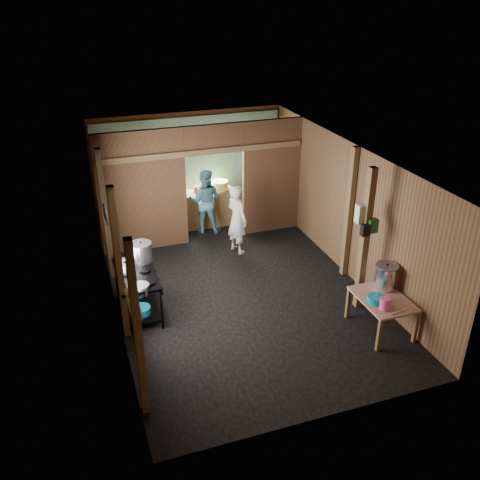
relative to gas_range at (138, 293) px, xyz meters
name	(u,v)px	position (x,y,z in m)	size (l,w,h in m)	color
floor	(237,287)	(1.88, 0.22, -0.40)	(4.50, 7.00, 0.00)	black
ceiling	(236,155)	(1.88, 0.22, 2.20)	(4.50, 7.00, 0.00)	#474442
wall_back	(189,167)	(1.88, 3.72, 0.90)	(4.50, 0.00, 2.60)	brown
wall_front	(328,339)	(1.88, -3.28, 0.90)	(4.50, 0.00, 2.60)	brown
wall_left	(109,244)	(-0.37, 0.22, 0.90)	(0.00, 7.00, 2.60)	brown
wall_right	(347,209)	(4.13, 0.22, 0.90)	(0.00, 7.00, 2.60)	brown
partition_left	(142,192)	(0.55, 2.42, 0.90)	(1.85, 0.10, 2.60)	brown
partition_right	(271,177)	(3.46, 2.42, 0.90)	(1.35, 0.10, 2.60)	brown
partition_header	(214,138)	(2.13, 2.42, 1.90)	(1.30, 0.10, 0.60)	brown
turquoise_panel	(190,170)	(1.88, 3.66, 0.85)	(4.40, 0.06, 2.50)	#7FBFB7
back_counter	(209,208)	(2.18, 3.17, 0.03)	(1.20, 0.50, 0.85)	olive
wall_clock	(199,142)	(2.13, 3.62, 1.50)	(0.20, 0.20, 0.03)	beige
post_left_a	(138,332)	(-0.30, -2.38, 0.90)	(0.10, 0.12, 2.60)	olive
post_left_b	(119,265)	(-0.30, -0.58, 0.90)	(0.10, 0.12, 2.60)	olive
post_left_c	(105,216)	(-0.30, 1.42, 0.90)	(0.10, 0.12, 2.60)	olive
post_right	(349,214)	(4.06, 0.02, 0.90)	(0.10, 0.12, 2.60)	olive
post_free	(365,241)	(3.73, -1.08, 0.90)	(0.12, 0.12, 2.60)	olive
cross_beam	(203,152)	(1.88, 2.37, 1.65)	(4.40, 0.12, 0.12)	olive
pan_lid_big	(106,215)	(-0.33, 0.62, 1.25)	(0.34, 0.34, 0.03)	gray
pan_lid_small	(104,212)	(-0.33, 1.02, 1.15)	(0.30, 0.30, 0.03)	black
wall_shelf	(133,304)	(-0.27, -1.88, 1.00)	(0.14, 0.80, 0.03)	olive
jar_white	(136,310)	(-0.27, -2.13, 1.07)	(0.07, 0.07, 0.10)	beige
jar_yellow	(133,300)	(-0.27, -1.88, 1.07)	(0.08, 0.08, 0.10)	#EAD949
jar_green	(130,291)	(-0.27, -1.66, 1.07)	(0.06, 0.06, 0.10)	#175722
bag_white	(363,213)	(3.68, -1.00, 1.38)	(0.22, 0.15, 0.32)	beige
bag_green	(372,226)	(3.80, -1.14, 1.20)	(0.16, 0.12, 0.24)	#175722
bag_black	(365,230)	(3.66, -1.16, 1.15)	(0.14, 0.10, 0.20)	black
gas_range	(138,293)	(0.00, 0.00, 0.00)	(0.69, 1.35, 0.80)	black
prep_table	(381,314)	(3.71, -1.82, -0.09)	(0.75, 1.03, 0.61)	tan
stove_pot_large	(141,253)	(0.17, 0.37, 0.57)	(0.38, 0.38, 0.38)	silver
stove_pot_med	(125,268)	(-0.17, 0.07, 0.48)	(0.23, 0.23, 0.21)	silver
stove_saucepan	(123,262)	(-0.17, 0.36, 0.45)	(0.16, 0.16, 0.10)	silver
frying_pan	(140,286)	(0.00, -0.50, 0.42)	(0.28, 0.50, 0.07)	gray
blue_tub_front	(142,310)	(0.00, -0.30, -0.18)	(0.31, 0.31, 0.13)	#09809E
blue_tub_back	(136,293)	(0.00, 0.29, -0.19)	(0.27, 0.27, 0.11)	#09809E
stock_pot	(386,277)	(3.91, -1.54, 0.42)	(0.38, 0.38, 0.45)	silver
wash_basin	(377,299)	(3.54, -1.88, 0.27)	(0.29, 0.29, 0.11)	#09809E
pink_bucket	(385,304)	(3.55, -2.09, 0.31)	(0.16, 0.16, 0.20)	#F856A9
knife	(398,312)	(3.71, -2.24, 0.22)	(0.30, 0.04, 0.01)	silver
yellow_tub	(220,185)	(2.46, 3.17, 0.56)	(0.38, 0.38, 0.21)	#EAD949
red_cup	(197,189)	(1.91, 3.17, 0.53)	(0.13, 0.13, 0.15)	#AC241E
cook	(237,219)	(2.37, 1.64, 0.35)	(0.54, 0.36, 1.49)	beige
worker_back	(205,201)	(2.00, 2.82, 0.36)	(0.74, 0.58, 1.52)	teal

